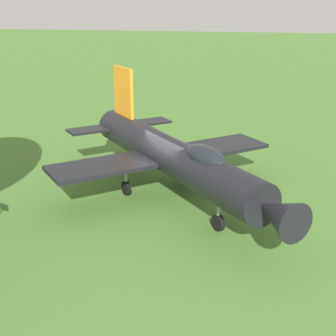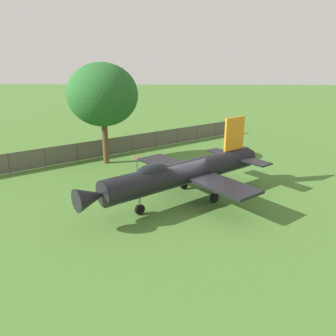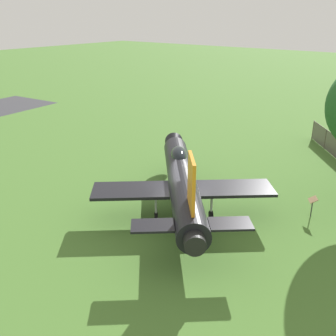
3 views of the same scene
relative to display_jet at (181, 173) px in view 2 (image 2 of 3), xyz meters
The scene contains 6 objects.
ground_plane 1.88m from the display_jet, 40.28° to the left, with size 200.00×200.00×0.00m, color #47722D.
display_jet is the anchor object (origin of this frame).
shade_tree 10.76m from the display_jet, 129.19° to the left, with size 5.70×5.14×8.23m.
perimeter_fence 12.20m from the display_jet, 118.23° to the left, with size 23.59×18.71×1.62m.
shrub_near_fence 14.55m from the display_jet, 108.00° to the left, with size 2.02×1.63×0.84m.
info_plaque 7.04m from the display_jet, 120.27° to the left, with size 0.72×0.65×1.14m.
Camera 2 is at (-0.34, -19.39, 8.41)m, focal length 35.67 mm.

